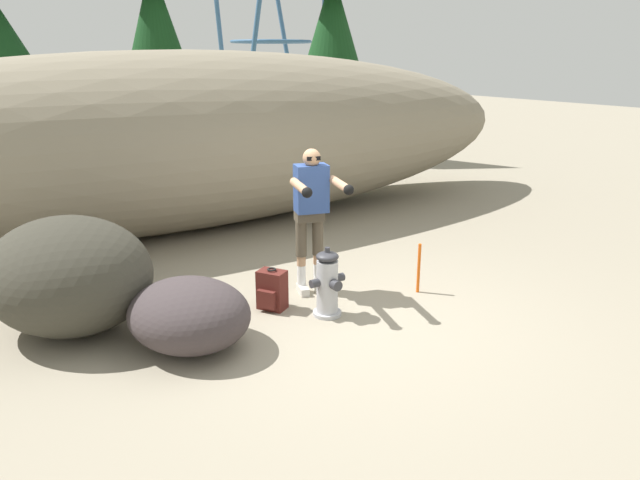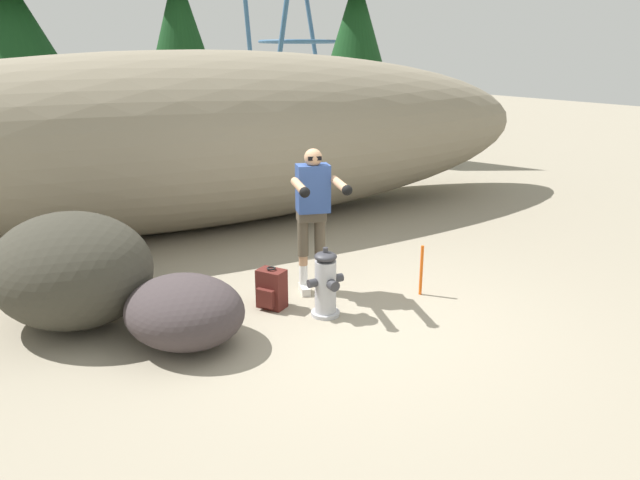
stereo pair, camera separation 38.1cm
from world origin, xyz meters
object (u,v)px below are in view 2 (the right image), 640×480
at_px(utility_worker, 313,203).
at_px(survey_stake, 421,270).
at_px(spare_backpack, 271,289).
at_px(boulder_mid, 185,311).
at_px(boulder_large, 72,269).
at_px(fire_hydrant, 326,285).

relative_size(utility_worker, survey_stake, 2.85).
bearing_deg(spare_backpack, utility_worker, 161.82).
height_order(spare_backpack, boulder_mid, boulder_mid).
distance_m(utility_worker, survey_stake, 1.49).
bearing_deg(survey_stake, boulder_large, 161.72).
bearing_deg(boulder_mid, spare_backpack, 18.29).
bearing_deg(boulder_mid, survey_stake, -3.42).
distance_m(boulder_large, boulder_mid, 1.35).
xyz_separation_m(spare_backpack, boulder_large, (-1.93, 0.67, 0.37)).
bearing_deg(fire_hydrant, spare_backpack, 131.62).
height_order(boulder_large, boulder_mid, boulder_large).
distance_m(fire_hydrant, utility_worker, 0.98).
bearing_deg(spare_backpack, survey_stake, 131.35).
xyz_separation_m(fire_hydrant, utility_worker, (0.18, 0.61, 0.74)).
xyz_separation_m(utility_worker, boulder_mid, (-1.69, -0.50, -0.76)).
relative_size(boulder_mid, survey_stake, 2.03).
xyz_separation_m(fire_hydrant, spare_backpack, (-0.42, 0.47, -0.14)).
height_order(spare_backpack, survey_stake, survey_stake).
bearing_deg(fire_hydrant, boulder_large, 154.13).
xyz_separation_m(utility_worker, boulder_large, (-2.53, 0.53, -0.51)).
distance_m(boulder_mid, survey_stake, 2.76).
bearing_deg(boulder_large, boulder_mid, -50.53).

